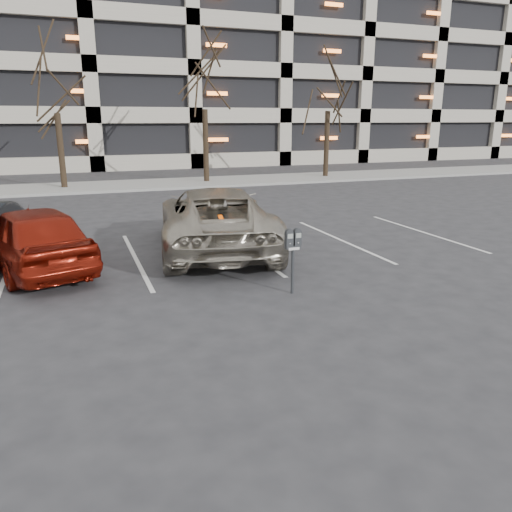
# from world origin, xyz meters

# --- Properties ---
(ground) EXTENTS (140.00, 140.00, 0.00)m
(ground) POSITION_xyz_m (0.00, 0.00, 0.00)
(ground) COLOR #28282B
(ground) RESTS_ON ground
(sidewalk) EXTENTS (80.00, 4.00, 0.12)m
(sidewalk) POSITION_xyz_m (0.00, 16.00, 0.06)
(sidewalk) COLOR gray
(sidewalk) RESTS_ON ground
(stall_lines) EXTENTS (16.90, 5.20, 0.00)m
(stall_lines) POSITION_xyz_m (-1.40, 2.30, 0.01)
(stall_lines) COLOR silver
(stall_lines) RESTS_ON ground
(parking_garage) EXTENTS (52.00, 20.00, 19.00)m
(parking_garage) POSITION_xyz_m (12.00, 33.84, 9.26)
(parking_garage) COLOR black
(parking_garage) RESTS_ON ground
(tree_b) EXTENTS (3.44, 3.44, 7.82)m
(tree_b) POSITION_xyz_m (-3.00, 16.00, 5.65)
(tree_b) COLOR black
(tree_b) RESTS_ON ground
(tree_c) EXTENTS (3.65, 3.65, 8.30)m
(tree_c) POSITION_xyz_m (4.00, 16.00, 6.00)
(tree_c) COLOR black
(tree_c) RESTS_ON ground
(tree_d) EXTENTS (3.61, 3.61, 8.19)m
(tree_d) POSITION_xyz_m (11.00, 16.00, 5.92)
(tree_d) COLOR black
(tree_d) RESTS_ON ground
(parking_meter) EXTENTS (0.32, 0.13, 1.25)m
(parking_meter) POSITION_xyz_m (1.12, -1.23, 0.96)
(parking_meter) COLOR black
(parking_meter) RESTS_ON ground
(suv_silver) EXTENTS (3.69, 6.20, 1.62)m
(suv_silver) POSITION_xyz_m (0.67, 2.51, 0.81)
(suv_silver) COLOR #A79F8E
(suv_silver) RESTS_ON ground
(car_red) EXTENTS (2.93, 4.66, 1.48)m
(car_red) POSITION_xyz_m (-3.57, 2.15, 0.74)
(car_red) COLOR maroon
(car_red) RESTS_ON ground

